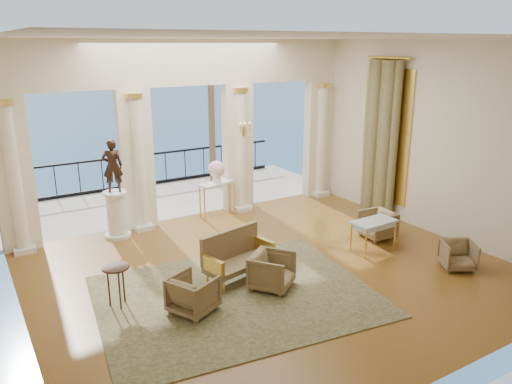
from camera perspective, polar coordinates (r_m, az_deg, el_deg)
floor at (r=10.14m, az=1.79°, el=-9.07°), size 9.00×9.00×0.00m
room_walls at (r=8.36m, az=6.17°, el=6.08°), size 9.00×9.00×9.00m
arcade at (r=12.63m, az=-7.68°, el=8.25°), size 9.00×0.56×4.50m
terrace at (r=15.01m, az=-10.36°, el=-0.85°), size 10.00×3.60×0.10m
balustrade at (r=16.34m, az=-12.49°, el=2.14°), size 9.00×0.06×1.03m
palm_tree at (r=15.87m, az=-5.28°, el=15.49°), size 2.00×2.00×4.50m
sea at (r=68.61m, az=-26.89°, el=6.17°), size 160.00×160.00×0.00m
curtain at (r=13.25m, az=14.03°, el=5.82°), size 0.33×1.40×4.09m
window_frame at (r=13.36m, az=14.62°, el=6.22°), size 0.04×1.60×3.40m
wall_sconce at (r=13.04m, az=-1.38°, el=7.07°), size 0.30×0.11×0.33m
rug at (r=9.22m, az=-2.29°, el=-11.78°), size 5.27×4.34×0.02m
armchair_a at (r=9.36m, az=1.84°, el=-8.84°), size 0.99×0.98×0.75m
armchair_b at (r=10.93m, az=22.11°, el=-6.56°), size 0.84×0.82×0.64m
armchair_c at (r=12.01m, az=13.70°, el=-3.50°), size 0.70×0.74×0.71m
armchair_d at (r=8.66m, az=-7.19°, el=-11.29°), size 0.90×0.92×0.72m
settee at (r=9.72m, az=-2.31°, el=-7.22°), size 1.52×0.91×0.94m
game_table at (r=11.22m, az=13.33°, el=-3.56°), size 1.01×0.58×0.68m
pedestal at (r=12.13m, az=-15.64°, el=-2.57°), size 0.60×0.60×1.11m
statue at (r=11.80m, az=-16.09°, el=2.88°), size 0.51×0.41×1.23m
console_table at (r=13.03m, az=-4.48°, el=0.44°), size 1.05×0.64×0.93m
urn at (r=12.90m, az=-4.53°, el=2.50°), size 0.43×0.43×0.57m
side_table at (r=8.94m, az=-15.71°, el=-8.81°), size 0.47×0.47×0.76m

